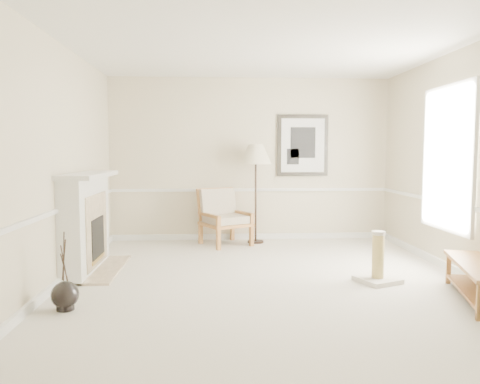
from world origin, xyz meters
name	(u,v)px	position (x,y,z in m)	size (l,w,h in m)	color
ground	(267,280)	(0.00, 0.00, 0.00)	(5.50, 5.50, 0.00)	silver
room	(278,129)	(0.14, 0.08, 1.87)	(5.04, 5.54, 2.92)	beige
fireplace	(87,223)	(-2.34, 0.60, 0.64)	(0.64, 1.64, 1.31)	white
floor_vase	(65,296)	(-2.15, -0.99, 0.15)	(0.27, 0.27, 0.80)	black
armchair	(223,214)	(-0.50, 2.32, 0.51)	(1.00, 1.02, 0.96)	olive
floor_lamp	(256,157)	(0.08, 2.40, 1.50)	(0.70, 0.70, 1.71)	black
bench	(479,276)	(2.15, -0.94, 0.27)	(0.78, 1.46, 0.40)	olive
scratching_post	(378,266)	(1.33, -0.17, 0.20)	(0.58, 0.58, 0.63)	beige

